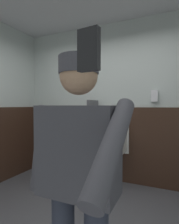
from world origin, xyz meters
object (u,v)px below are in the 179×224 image
(urinal_left, at_px, (75,135))
(person, at_px, (78,169))
(cell_phone, at_px, (89,50))
(urinal_middle, at_px, (115,138))
(soap_dispenser, at_px, (155,96))

(urinal_left, distance_m, person, 2.31)
(urinal_left, xyz_separation_m, person, (1.12, -2.01, 0.16))
(cell_phone, bearing_deg, urinal_left, 126.01)
(urinal_middle, relative_size, cell_phone, 11.27)
(urinal_left, xyz_separation_m, cell_phone, (1.42, -2.51, 0.68))
(person, bearing_deg, urinal_middle, 100.48)
(urinal_left, bearing_deg, soap_dispenser, 5.06)
(urinal_middle, xyz_separation_m, person, (0.37, -2.01, 0.16))
(cell_phone, relative_size, soap_dispenser, 0.61)
(person, height_order, cell_phone, person)
(person, height_order, soap_dispenser, person)
(person, bearing_deg, soap_dispenser, 83.96)
(soap_dispenser, bearing_deg, cell_phone, -88.42)
(soap_dispenser, bearing_deg, urinal_middle, -168.70)
(urinal_middle, height_order, soap_dispenser, soap_dispenser)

